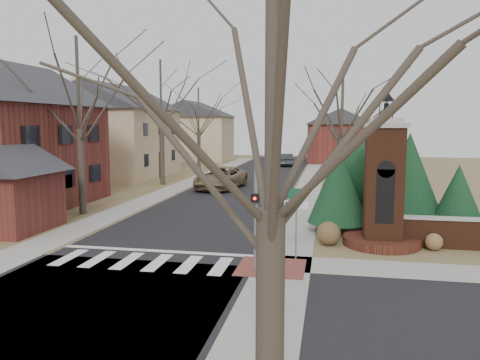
% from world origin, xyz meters
% --- Properties ---
extents(ground, '(120.00, 120.00, 0.00)m').
position_xyz_m(ground, '(0.00, 0.00, 0.00)').
color(ground, brown).
rests_on(ground, ground).
extents(main_street, '(8.00, 70.00, 0.01)m').
position_xyz_m(main_street, '(0.00, 22.00, 0.01)').
color(main_street, black).
rests_on(main_street, ground).
extents(cross_street, '(120.00, 8.00, 0.01)m').
position_xyz_m(cross_street, '(0.00, -3.00, 0.01)').
color(cross_street, black).
rests_on(cross_street, ground).
extents(crosswalk_zone, '(8.00, 2.20, 0.02)m').
position_xyz_m(crosswalk_zone, '(0.00, 0.80, 0.01)').
color(crosswalk_zone, silver).
rests_on(crosswalk_zone, ground).
extents(stop_bar, '(8.00, 0.35, 0.02)m').
position_xyz_m(stop_bar, '(0.00, 2.30, 0.01)').
color(stop_bar, silver).
rests_on(stop_bar, ground).
extents(sidewalk_right_main, '(2.00, 60.00, 0.02)m').
position_xyz_m(sidewalk_right_main, '(5.20, 22.00, 0.01)').
color(sidewalk_right_main, gray).
rests_on(sidewalk_right_main, ground).
extents(sidewalk_left, '(2.00, 60.00, 0.02)m').
position_xyz_m(sidewalk_left, '(-5.20, 22.00, 0.01)').
color(sidewalk_left, gray).
rests_on(sidewalk_left, ground).
extents(curb_apron, '(2.40, 2.40, 0.02)m').
position_xyz_m(curb_apron, '(4.80, 1.00, 0.01)').
color(curb_apron, brown).
rests_on(curb_apron, ground).
extents(traffic_signal_pole, '(0.28, 0.41, 4.50)m').
position_xyz_m(traffic_signal_pole, '(4.30, 0.57, 2.59)').
color(traffic_signal_pole, slate).
rests_on(traffic_signal_pole, ground).
extents(sign_post, '(0.90, 0.07, 2.75)m').
position_xyz_m(sign_post, '(5.59, 1.99, 1.95)').
color(sign_post, slate).
rests_on(sign_post, ground).
extents(brick_gate_monument, '(3.20, 3.20, 6.47)m').
position_xyz_m(brick_gate_monument, '(9.00, 4.99, 2.17)').
color(brick_gate_monument, '#4F2817').
rests_on(brick_gate_monument, ground).
extents(house_stucco_left, '(9.80, 12.80, 9.28)m').
position_xyz_m(house_stucco_left, '(-13.50, 27.00, 4.59)').
color(house_stucco_left, '#CBB287').
rests_on(house_stucco_left, ground).
extents(garage_left, '(4.80, 4.80, 4.29)m').
position_xyz_m(garage_left, '(-8.52, 4.49, 2.24)').
color(garage_left, maroon).
rests_on(garage_left, ground).
extents(house_distant_left, '(10.80, 8.80, 8.53)m').
position_xyz_m(house_distant_left, '(-12.01, 48.00, 4.25)').
color(house_distant_left, '#CBB287').
rests_on(house_distant_left, ground).
extents(house_distant_right, '(8.80, 8.80, 7.30)m').
position_xyz_m(house_distant_right, '(7.99, 47.99, 3.65)').
color(house_distant_right, maroon).
rests_on(house_distant_right, ground).
extents(evergreen_near, '(2.80, 2.80, 4.10)m').
position_xyz_m(evergreen_near, '(7.20, 7.00, 2.30)').
color(evergreen_near, '#473D33').
rests_on(evergreen_near, ground).
extents(evergreen_mid, '(3.40, 3.40, 4.70)m').
position_xyz_m(evergreen_mid, '(10.50, 8.20, 2.60)').
color(evergreen_mid, '#473D33').
rests_on(evergreen_mid, ground).
extents(evergreen_far, '(2.40, 2.40, 3.30)m').
position_xyz_m(evergreen_far, '(12.50, 7.20, 1.90)').
color(evergreen_far, '#473D33').
rests_on(evergreen_far, ground).
extents(evergreen_mass, '(4.80, 4.80, 4.80)m').
position_xyz_m(evergreen_mass, '(9.00, 9.50, 2.40)').
color(evergreen_mass, black).
rests_on(evergreen_mass, ground).
extents(bare_tree_0, '(8.05, 8.05, 11.15)m').
position_xyz_m(bare_tree_0, '(-7.00, 9.00, 7.70)').
color(bare_tree_0, '#473D33').
rests_on(bare_tree_0, ground).
extents(bare_tree_1, '(8.40, 8.40, 11.64)m').
position_xyz_m(bare_tree_1, '(-7.00, 22.00, 8.03)').
color(bare_tree_1, '#473D33').
rests_on(bare_tree_1, ground).
extents(bare_tree_2, '(7.35, 7.35, 10.19)m').
position_xyz_m(bare_tree_2, '(-7.50, 35.00, 7.03)').
color(bare_tree_2, '#473D33').
rests_on(bare_tree_2, ground).
extents(bare_tree_3, '(7.00, 7.00, 9.70)m').
position_xyz_m(bare_tree_3, '(7.50, 16.00, 6.69)').
color(bare_tree_3, '#473D33').
rests_on(bare_tree_3, ground).
extents(bare_tree_4, '(6.65, 6.65, 9.21)m').
position_xyz_m(bare_tree_4, '(6.00, -9.00, 6.35)').
color(bare_tree_4, '#473D33').
rests_on(bare_tree_4, ground).
extents(pickup_truck, '(3.54, 6.48, 1.72)m').
position_xyz_m(pickup_truck, '(-1.60, 20.50, 0.86)').
color(pickup_truck, olive).
rests_on(pickup_truck, ground).
extents(distant_car, '(2.15, 4.69, 1.49)m').
position_xyz_m(distant_car, '(1.60, 41.51, 0.75)').
color(distant_car, '#32353A').
rests_on(distant_car, ground).
extents(dry_shrub_left, '(1.01, 1.01, 1.01)m').
position_xyz_m(dry_shrub_left, '(6.80, 4.60, 0.51)').
color(dry_shrub_left, brown).
rests_on(dry_shrub_left, ground).
extents(dry_shrub_right, '(0.71, 0.71, 0.71)m').
position_xyz_m(dry_shrub_right, '(11.00, 4.56, 0.35)').
color(dry_shrub_right, brown).
rests_on(dry_shrub_right, ground).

